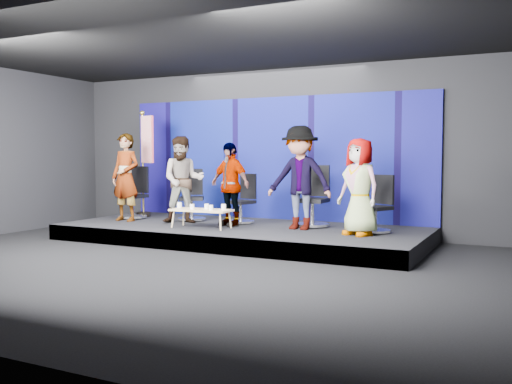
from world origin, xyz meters
TOP-DOWN VIEW (x-y plane):
  - ground at (0.00, 0.00)m, footprint 10.00×10.00m
  - room_walls at (0.00, 0.00)m, footprint 10.02×8.02m
  - riser at (0.00, 2.50)m, footprint 7.00×3.00m
  - backdrop at (0.00, 3.95)m, footprint 7.00×0.08m
  - chair_a at (-2.71, 2.65)m, footprint 0.66×0.66m
  - panelist_a at (-2.54, 2.18)m, footprint 0.68×0.47m
  - chair_b at (-1.36, 2.87)m, footprint 0.82×0.82m
  - panelist_b at (-1.25, 2.37)m, footprint 1.06×0.99m
  - chair_c at (-0.18, 2.90)m, footprint 0.69×0.69m
  - panelist_c at (-0.19, 2.40)m, footprint 1.02×0.63m
  - chair_d at (1.29, 3.03)m, footprint 0.67×0.67m
  - panelist_d at (1.20, 2.53)m, footprint 1.24×0.72m
  - chair_e at (2.60, 2.72)m, footprint 0.77×0.77m
  - panelist_e at (2.41, 2.25)m, footprint 0.95×0.82m
  - coffee_table at (-0.52, 1.87)m, footprint 1.17×0.53m
  - mug_a at (-1.03, 1.91)m, footprint 0.09×0.09m
  - mug_b at (-0.66, 1.78)m, footprint 0.08×0.08m
  - mug_c at (-0.45, 1.95)m, footprint 0.08×0.08m
  - mug_d at (-0.27, 1.81)m, footprint 0.08×0.08m
  - mug_e at (-0.10, 1.98)m, footprint 0.09×0.09m
  - flag_stand at (-2.64, 2.99)m, footprint 0.53×0.31m

SIDE VIEW (x-z plane):
  - ground at x=0.00m, z-range 0.00..0.00m
  - riser at x=0.00m, z-range 0.00..0.30m
  - coffee_table at x=-0.52m, z-range 0.45..0.80m
  - chair_c at x=-0.18m, z-range 0.13..1.12m
  - chair_e at x=2.60m, z-range 0.13..1.15m
  - chair_b at x=-1.36m, z-range 0.12..1.19m
  - chair_a at x=-2.71m, z-range 0.11..1.23m
  - chair_d at x=1.29m, z-range 0.10..1.27m
  - mug_d at x=-0.27m, z-range 0.65..0.75m
  - mug_c at x=-0.45m, z-range 0.65..0.75m
  - mug_b at x=-0.66m, z-range 0.65..0.75m
  - mug_e at x=-0.10m, z-range 0.65..0.76m
  - mug_a at x=-1.03m, z-range 0.65..0.76m
  - panelist_c at x=-0.19m, z-range 0.30..1.91m
  - panelist_e at x=2.41m, z-range 0.30..1.95m
  - panelist_b at x=-1.25m, z-range 0.30..2.05m
  - panelist_a at x=-2.54m, z-range 0.30..2.12m
  - panelist_d at x=1.20m, z-range 0.30..2.20m
  - flag_stand at x=-2.64m, z-range 0.37..2.72m
  - backdrop at x=0.00m, z-range 0.30..2.90m
  - room_walls at x=0.00m, z-range 0.67..4.18m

